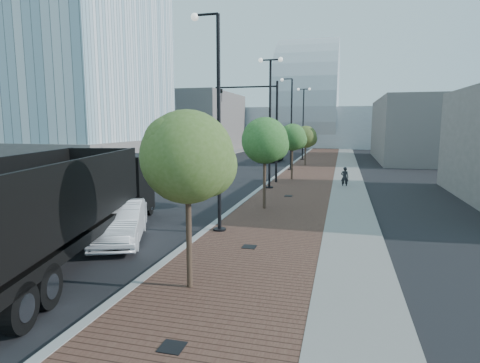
% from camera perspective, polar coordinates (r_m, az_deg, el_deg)
% --- Properties ---
extents(ground, '(220.00, 220.00, 0.00)m').
position_cam_1_polar(ground, '(9.52, -26.88, -22.29)').
color(ground, black).
extents(sidewalk, '(7.00, 140.00, 0.12)m').
position_cam_1_polar(sidewalk, '(46.31, 11.79, 2.33)').
color(sidewalk, '#4C2D23').
rests_on(sidewalk, ground).
extents(concrete_strip, '(2.40, 140.00, 0.13)m').
position_cam_1_polar(concrete_strip, '(46.26, 15.13, 2.21)').
color(concrete_strip, slate).
rests_on(concrete_strip, ground).
extents(curb, '(0.30, 140.00, 0.14)m').
position_cam_1_polar(curb, '(46.60, 7.48, 2.48)').
color(curb, gray).
rests_on(curb, ground).
extents(west_sidewalk, '(4.00, 140.00, 0.12)m').
position_cam_1_polar(west_sidewalk, '(49.89, -7.52, 2.84)').
color(west_sidewalk, slate).
rests_on(west_sidewalk, ground).
extents(dump_truck, '(5.81, 13.94, 3.70)m').
position_cam_1_polar(dump_truck, '(17.31, -20.22, -2.73)').
color(dump_truck, black).
rests_on(dump_truck, ground).
extents(white_sedan, '(3.45, 5.12, 1.60)m').
position_cam_1_polar(white_sedan, '(16.72, -16.83, -5.60)').
color(white_sedan, white).
rests_on(white_sedan, ground).
extents(dark_car_mid, '(2.01, 4.24, 1.17)m').
position_cam_1_polar(dark_car_mid, '(45.62, -2.59, 3.07)').
color(dark_car_mid, black).
rests_on(dark_car_mid, ground).
extents(dark_car_far, '(2.92, 5.49, 1.52)m').
position_cam_1_polar(dark_car_far, '(50.16, 4.49, 3.72)').
color(dark_car_far, black).
rests_on(dark_car_far, ground).
extents(pedestrian, '(0.60, 0.42, 1.55)m').
position_cam_1_polar(pedestrian, '(30.54, 14.82, 0.59)').
color(pedestrian, black).
rests_on(pedestrian, ground).
extents(streetlight_1, '(1.44, 0.56, 9.21)m').
position_cam_1_polar(streetlight_1, '(16.85, -3.42, 7.02)').
color(streetlight_1, black).
rests_on(streetlight_1, ground).
extents(streetlight_2, '(1.72, 0.56, 9.28)m').
position_cam_1_polar(streetlight_2, '(28.48, 4.32, 8.47)').
color(streetlight_2, black).
rests_on(streetlight_2, ground).
extents(streetlight_3, '(1.44, 0.56, 9.21)m').
position_cam_1_polar(streetlight_3, '(40.36, 7.22, 7.68)').
color(streetlight_3, black).
rests_on(streetlight_3, ground).
extents(streetlight_4, '(1.72, 0.56, 9.28)m').
position_cam_1_polar(streetlight_4, '(52.27, 9.07, 8.28)').
color(streetlight_4, black).
rests_on(streetlight_4, ground).
extents(traffic_mast, '(5.09, 0.20, 8.00)m').
position_cam_1_polar(traffic_mast, '(31.60, 3.68, 8.75)').
color(traffic_mast, black).
rests_on(traffic_mast, ground).
extents(tree_0, '(2.57, 2.56, 5.10)m').
position_cam_1_polar(tree_0, '(10.86, -7.30, 3.46)').
color(tree_0, '#382619').
rests_on(tree_0, ground).
extents(tree_1, '(2.53, 2.51, 5.08)m').
position_cam_1_polar(tree_1, '(21.45, 3.72, 5.87)').
color(tree_1, '#382619').
rests_on(tree_1, ground).
extents(tree_2, '(2.30, 2.23, 4.75)m').
position_cam_1_polar(tree_2, '(33.31, 7.63, 6.31)').
color(tree_2, '#382619').
rests_on(tree_2, ground).
extents(tree_3, '(2.51, 2.48, 4.53)m').
position_cam_1_polar(tree_3, '(45.25, 9.49, 6.34)').
color(tree_3, '#382619').
rests_on(tree_3, ground).
extents(tower_podium, '(19.00, 19.00, 3.00)m').
position_cam_1_polar(tower_podium, '(48.34, -23.43, 3.78)').
color(tower_podium, '#625B58').
rests_on(tower_podium, ground).
extents(convention_center, '(50.00, 30.00, 50.00)m').
position_cam_1_polar(convention_center, '(91.36, 9.84, 8.95)').
color(convention_center, '#A9B0B3').
rests_on(convention_center, ground).
extents(commercial_block_nw, '(14.00, 20.00, 10.00)m').
position_cam_1_polar(commercial_block_nw, '(70.84, -6.78, 8.44)').
color(commercial_block_nw, slate).
rests_on(commercial_block_nw, ground).
extents(commercial_block_ne, '(12.00, 22.00, 8.00)m').
position_cam_1_polar(commercial_block_ne, '(56.97, 25.17, 6.77)').
color(commercial_block_ne, '#69625E').
rests_on(commercial_block_ne, ground).
extents(utility_cover_0, '(0.50, 0.50, 0.02)m').
position_cam_1_polar(utility_cover_0, '(9.00, -9.74, -22.40)').
color(utility_cover_0, black).
rests_on(utility_cover_0, sidewalk).
extents(utility_cover_1, '(0.50, 0.50, 0.02)m').
position_cam_1_polar(utility_cover_1, '(15.11, 1.35, -9.36)').
color(utility_cover_1, black).
rests_on(utility_cover_1, sidewalk).
extents(utility_cover_2, '(0.50, 0.50, 0.02)m').
position_cam_1_polar(utility_cover_2, '(25.65, 6.98, -2.08)').
color(utility_cover_2, black).
rests_on(utility_cover_2, sidewalk).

